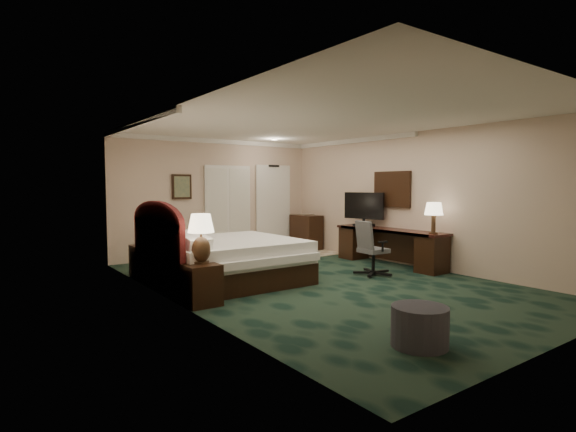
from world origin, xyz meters
TOP-DOWN VIEW (x-y plane):
  - floor at (0.00, 0.00)m, footprint 5.00×7.50m
  - ceiling at (0.00, 0.00)m, footprint 5.00×7.50m
  - wall_back at (0.00, 3.75)m, footprint 5.00×0.00m
  - wall_front at (0.00, -3.75)m, footprint 5.00×0.00m
  - wall_left at (-2.50, 0.00)m, footprint 0.00×7.50m
  - wall_right at (2.50, 0.00)m, footprint 0.00×7.50m
  - crown_molding at (0.00, 0.00)m, footprint 5.00×7.50m
  - tile_patch at (0.90, 2.90)m, footprint 3.20×1.70m
  - headboard at (-2.44, 1.00)m, footprint 0.12×2.00m
  - entry_door at (1.55, 3.72)m, footprint 1.02×0.06m
  - closet_doors at (0.25, 3.71)m, footprint 1.20×0.06m
  - wall_art at (-0.90, 3.71)m, footprint 0.45×0.06m
  - wall_mirror at (2.46, 0.60)m, footprint 0.05×0.95m
  - bed at (-1.27, 0.93)m, footprint 2.27×2.10m
  - nightstand_near at (-2.25, -0.13)m, footprint 0.45×0.52m
  - nightstand_far at (-2.25, 2.12)m, footprint 0.46×0.52m
  - lamp_near at (-2.22, -0.10)m, footprint 0.41×0.41m
  - lamp_far at (-2.23, 2.06)m, footprint 0.42×0.42m
  - bed_bench at (-0.02, 1.00)m, footprint 0.78×1.29m
  - ottoman at (-1.12, -2.91)m, footprint 0.71×0.71m
  - desk at (2.20, 0.42)m, footprint 0.55×2.58m
  - tv at (2.22, 1.17)m, footprint 0.32×0.93m
  - desk_lamp at (2.17, -0.65)m, footprint 0.36×0.36m
  - desk_chair at (1.17, -0.11)m, footprint 0.62×0.58m
  - minibar at (2.22, 3.20)m, footprint 0.46×0.83m

SIDE VIEW (x-z plane):
  - floor at x=0.00m, z-range 0.00..0.00m
  - tile_patch at x=0.90m, z-range 0.00..0.01m
  - bed_bench at x=-0.02m, z-range 0.00..0.41m
  - ottoman at x=-1.12m, z-range 0.00..0.41m
  - nightstand_near at x=-2.25m, z-range 0.00..0.57m
  - nightstand_far at x=-2.25m, z-range 0.00..0.57m
  - bed at x=-1.27m, z-range 0.00..0.72m
  - desk at x=2.20m, z-range 0.00..0.74m
  - minibar at x=2.22m, z-range 0.00..0.87m
  - desk_chair at x=1.17m, z-range 0.00..1.00m
  - headboard at x=-2.44m, z-range 0.00..1.40m
  - lamp_near at x=-2.22m, z-range 0.57..1.25m
  - lamp_far at x=-2.23m, z-range 0.57..1.24m
  - desk_lamp at x=2.17m, z-range 0.74..1.33m
  - entry_door at x=1.55m, z-range -0.04..2.14m
  - closet_doors at x=0.25m, z-range 0.00..2.10m
  - tv at x=2.22m, z-range 0.74..1.48m
  - wall_back at x=0.00m, z-range 0.00..2.70m
  - wall_front at x=0.00m, z-range 0.00..2.70m
  - wall_left at x=-2.50m, z-range 0.00..2.70m
  - wall_right at x=2.50m, z-range 0.00..2.70m
  - wall_mirror at x=2.46m, z-range 1.18..1.93m
  - wall_art at x=-0.90m, z-range 1.33..1.88m
  - crown_molding at x=0.00m, z-range 2.60..2.70m
  - ceiling at x=0.00m, z-range 2.70..2.70m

